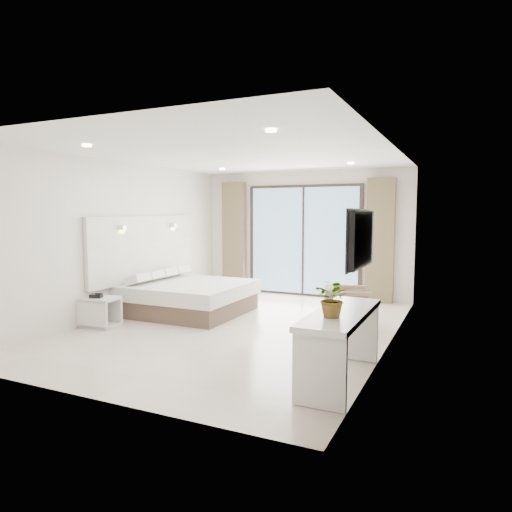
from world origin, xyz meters
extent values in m
plane|color=beige|center=(0.00, 0.00, 0.00)|extent=(6.20, 6.20, 0.00)
cube|color=silver|center=(0.00, 3.10, 1.35)|extent=(4.60, 0.02, 2.70)
cube|color=silver|center=(0.00, -3.10, 1.35)|extent=(4.60, 0.02, 2.70)
cube|color=silver|center=(-2.30, 0.00, 1.35)|extent=(0.02, 6.20, 2.70)
cube|color=silver|center=(2.30, 0.00, 1.35)|extent=(0.02, 6.20, 2.70)
cube|color=white|center=(0.00, 0.00, 2.70)|extent=(4.60, 6.20, 0.02)
cube|color=white|center=(-2.25, 0.55, 1.15)|extent=(0.08, 3.00, 1.20)
cube|color=black|center=(2.25, -1.61, 1.55)|extent=(0.06, 1.00, 0.58)
cube|color=black|center=(2.21, -1.61, 1.55)|extent=(0.02, 1.04, 0.62)
cube|color=black|center=(0.00, 3.07, 1.20)|extent=(2.56, 0.04, 2.42)
cube|color=#86B1D7|center=(0.00, 3.04, 1.20)|extent=(2.40, 0.01, 2.30)
cube|color=#756645|center=(-1.65, 2.96, 1.25)|extent=(0.55, 0.14, 2.50)
cube|color=#756645|center=(1.65, 2.96, 1.25)|extent=(0.55, 0.14, 2.50)
cylinder|color=white|center=(-1.30, -1.80, 2.68)|extent=(0.12, 0.12, 0.02)
cylinder|color=white|center=(1.30, -1.80, 2.68)|extent=(0.12, 0.12, 0.02)
cylinder|color=white|center=(-1.30, 1.80, 2.68)|extent=(0.12, 0.12, 0.02)
cylinder|color=white|center=(1.30, 1.80, 2.68)|extent=(0.12, 0.12, 0.02)
cube|color=brown|center=(-1.30, 0.55, 0.15)|extent=(1.90, 1.81, 0.30)
cube|color=white|center=(-1.30, 0.55, 0.43)|extent=(1.98, 1.89, 0.25)
cube|color=white|center=(-1.95, -0.07, 0.62)|extent=(0.28, 0.38, 0.14)
cube|color=white|center=(-1.95, 0.34, 0.62)|extent=(0.28, 0.38, 0.14)
cube|color=white|center=(-1.95, 0.76, 0.62)|extent=(0.28, 0.38, 0.14)
cube|color=white|center=(-1.95, 1.17, 0.62)|extent=(0.28, 0.38, 0.14)
cube|color=silver|center=(-2.02, -0.91, 0.45)|extent=(0.56, 0.48, 0.05)
cube|color=silver|center=(-2.02, -0.91, 0.03)|extent=(0.56, 0.48, 0.05)
cube|color=silver|center=(-2.02, -1.10, 0.24)|extent=(0.52, 0.10, 0.43)
cube|color=silver|center=(-2.02, -0.72, 0.24)|extent=(0.52, 0.10, 0.43)
cube|color=black|center=(-2.05, -0.97, 0.51)|extent=(0.22, 0.19, 0.06)
cube|color=silver|center=(2.04, -1.61, 0.74)|extent=(0.53, 1.71, 0.06)
cube|color=silver|center=(2.04, -2.38, 0.35)|extent=(0.51, 0.06, 0.71)
cube|color=silver|center=(2.04, -0.84, 0.35)|extent=(0.51, 0.06, 0.71)
imported|color=#33662D|center=(2.04, -1.93, 0.92)|extent=(0.45, 0.48, 0.30)
imported|color=#826755|center=(1.55, 0.74, 0.36)|extent=(0.81, 0.84, 0.71)
camera|label=1|loc=(3.23, -6.33, 1.82)|focal=32.00mm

